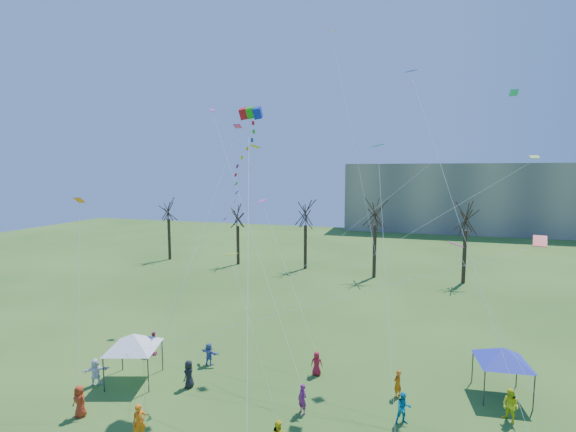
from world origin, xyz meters
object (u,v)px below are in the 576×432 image
(canopy_tent_white, at_px, (133,341))
(canopy_tent_blue, at_px, (503,355))
(distant_building, at_px, (486,198))
(big_box_kite, at_px, (243,173))

(canopy_tent_white, height_order, canopy_tent_blue, canopy_tent_white)
(distant_building, xyz_separation_m, canopy_tent_white, (-32.65, -76.23, -4.86))
(big_box_kite, height_order, canopy_tent_white, big_box_kite)
(canopy_tent_white, xyz_separation_m, canopy_tent_blue, (21.99, 4.84, -0.11))
(canopy_tent_white, bearing_deg, canopy_tent_blue, 12.42)
(distant_building, distance_m, canopy_tent_blue, 72.35)
(canopy_tent_white, bearing_deg, big_box_kite, 27.47)
(distant_building, distance_m, big_box_kite, 77.80)
(canopy_tent_blue, bearing_deg, distant_building, 81.50)
(distant_building, relative_size, canopy_tent_blue, 15.19)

